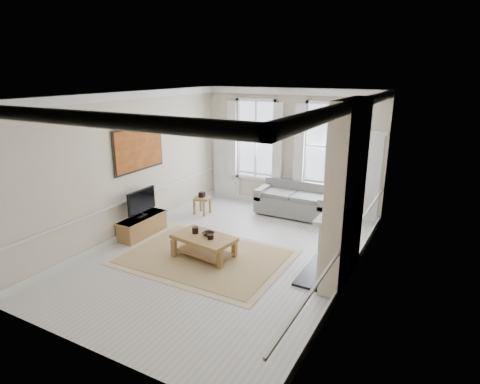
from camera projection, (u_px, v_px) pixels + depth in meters
The scene contains 23 objects.
floor at pixel (226, 255), 8.71m from camera, with size 7.20×7.20×0.00m, color #B7B5AD.
ceiling at pixel (225, 94), 7.71m from camera, with size 7.20×7.20×0.00m, color white.
back_wall at pixel (290, 150), 11.24m from camera, with size 5.20×5.20×0.00m, color beige.
left_wall at pixel (130, 166), 9.39m from camera, with size 7.20×7.20×0.00m, color beige.
right_wall at pixel (353, 198), 7.03m from camera, with size 7.20×7.20×0.00m, color beige.
window_left at pixel (256, 140), 11.62m from camera, with size 1.26×0.20×2.20m, color #B2BCC6, non-canonical shape.
window_right at pixel (327, 146), 10.66m from camera, with size 1.26×0.20×2.20m, color #B2BCC6, non-canonical shape.
door_left at pixel (227, 162), 12.30m from camera, with size 0.90×0.08×2.30m, color silver.
door_right at pixel (363, 178), 10.43m from camera, with size 0.90×0.08×2.30m, color silver.
painting at pixel (139, 149), 9.52m from camera, with size 0.05×1.66×1.06m, color #AD651D.
chimney_breast at pixel (346, 193), 7.28m from camera, with size 0.35×1.70×3.38m, color beige.
hearth at pixel (318, 271), 7.96m from camera, with size 0.55×1.50×0.05m, color black.
fireplace at pixel (330, 240), 7.66m from camera, with size 0.21×1.45×1.33m.
mirror at pixel (336, 173), 7.27m from camera, with size 0.06×1.26×1.06m, color gold.
sofa at pixel (295, 202), 11.04m from camera, with size 2.00×0.97×0.89m.
side_table at pixel (202, 201), 11.09m from camera, with size 0.49×0.49×0.49m.
rug at pixel (204, 257), 8.59m from camera, with size 3.50×2.60×0.02m, color olive.
coffee_table at pixel (204, 240), 8.47m from camera, with size 1.40×0.94×0.49m.
ceramic_pot_a at pixel (195, 230), 8.59m from camera, with size 0.14×0.14×0.14m, color black.
ceramic_pot_b at pixel (211, 237), 8.30m from camera, with size 0.13×0.13×0.09m, color black.
bowl at pixel (208, 234), 8.50m from camera, with size 0.24×0.24×0.06m, color black.
tv_stand at pixel (143, 226), 9.70m from camera, with size 0.42×1.32×0.47m, color brown.
tv at pixel (142, 201), 9.50m from camera, with size 0.08×0.90×0.68m.
Camera 1 is at (4.03, -6.83, 3.84)m, focal length 30.00 mm.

